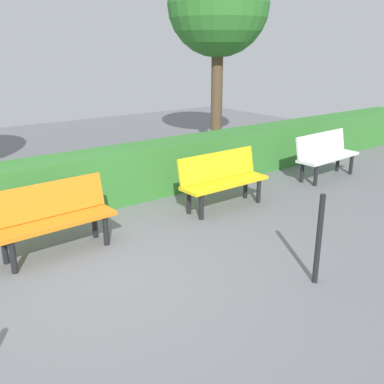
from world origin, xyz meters
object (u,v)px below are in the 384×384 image
(bench_yellow, at_px, (222,178))
(tree_near, at_px, (218,6))
(bench_white, at_px, (326,153))
(bench_orange, at_px, (53,215))

(bench_yellow, distance_m, tree_near, 5.17)
(bench_white, bearing_deg, tree_near, -93.90)
(bench_orange, bearing_deg, tree_near, -150.68)
(tree_near, bearing_deg, bench_white, 88.84)
(bench_white, relative_size, bench_orange, 1.03)
(bench_white, height_order, bench_yellow, same)
(bench_orange, bearing_deg, bench_white, 177.94)
(bench_yellow, relative_size, bench_orange, 1.02)
(bench_yellow, xyz_separation_m, tree_near, (-2.74, -3.34, 2.84))
(bench_yellow, height_order, bench_orange, same)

